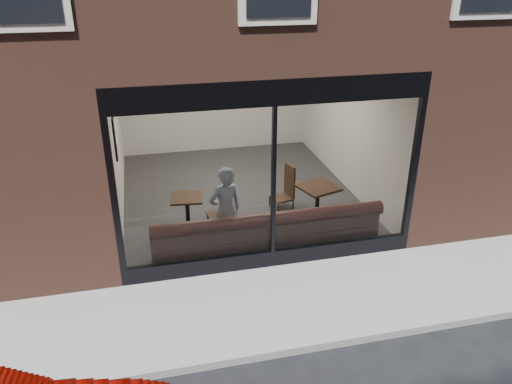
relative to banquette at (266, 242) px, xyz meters
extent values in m
plane|color=black|center=(0.00, -2.45, -0.23)|extent=(120.00, 120.00, 0.00)
cube|color=gray|center=(0.00, -1.45, -0.22)|extent=(40.00, 2.00, 0.01)
cube|color=gray|center=(0.00, -2.50, -0.17)|extent=(40.00, 0.10, 0.12)
cube|color=brown|center=(-3.75, 5.55, 1.38)|extent=(2.50, 12.00, 3.20)
cube|color=brown|center=(3.75, 5.55, 1.38)|extent=(2.50, 12.00, 3.20)
cube|color=brown|center=(0.00, 8.55, 1.38)|extent=(5.00, 6.00, 3.20)
plane|color=#2D2D30|center=(0.00, 2.55, -0.21)|extent=(6.00, 6.00, 0.00)
plane|color=white|center=(0.00, 2.55, 2.97)|extent=(6.00, 6.00, 0.00)
plane|color=silver|center=(0.00, 5.54, 1.37)|extent=(5.00, 0.00, 5.00)
plane|color=silver|center=(-2.49, 2.55, 1.37)|extent=(0.00, 6.00, 6.00)
plane|color=silver|center=(2.49, 2.55, 1.37)|extent=(0.00, 6.00, 6.00)
cube|color=black|center=(0.00, -0.40, -0.08)|extent=(5.00, 0.10, 0.30)
cube|color=black|center=(0.00, -0.40, 2.77)|extent=(5.00, 0.10, 0.40)
cube|color=black|center=(0.00, -0.40, 1.32)|extent=(0.06, 0.10, 2.50)
plane|color=white|center=(0.00, -0.43, 1.33)|extent=(4.80, 0.00, 4.80)
cube|color=#3E1C16|center=(0.00, 0.00, 0.00)|extent=(4.00, 0.55, 0.45)
imported|color=#A1B9D5|center=(-0.68, 0.20, 0.60)|extent=(0.68, 0.53, 1.64)
cube|color=#311B13|center=(-1.27, 1.07, 0.52)|extent=(0.65, 0.65, 0.04)
cube|color=#311B13|center=(1.28, 0.95, 0.52)|extent=(0.87, 0.87, 0.04)
cube|color=#311B13|center=(-0.65, 1.20, 0.01)|extent=(0.50, 0.50, 0.04)
cube|color=#311B13|center=(0.74, 1.65, 0.01)|extent=(0.46, 0.46, 0.04)
cube|color=white|center=(-2.45, 2.12, 1.47)|extent=(0.02, 0.58, 0.77)
camera|label=1|loc=(-1.93, -7.37, 4.53)|focal=35.00mm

